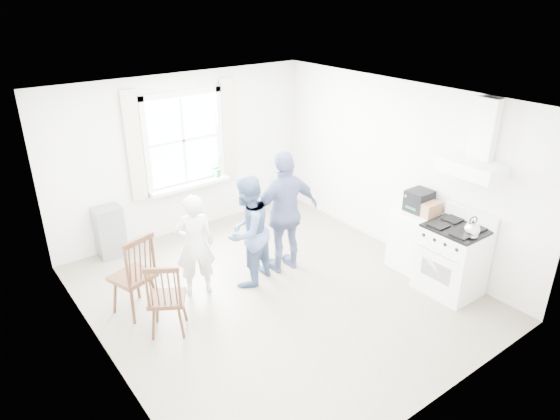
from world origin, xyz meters
The scene contains 15 objects.
room_shell centered at (0.00, 0.00, 1.30)m, with size 4.62×5.12×2.64m.
window_assembly centered at (0.00, 2.45, 1.46)m, with size 1.88×0.24×1.70m.
range_hood centered at (2.07, -1.35, 1.90)m, with size 0.45×0.76×0.94m.
shelf_unit centered at (-1.40, 2.33, 0.40)m, with size 0.40×0.30×0.80m, color gray.
gas_stove centered at (1.91, -1.35, 0.48)m, with size 0.68×0.76×1.12m.
kettle centered at (1.83, -1.61, 1.04)m, with size 0.20×0.20×0.28m.
low_cabinet centered at (1.98, -0.65, 0.45)m, with size 0.50×0.55×0.90m, color white.
stereo_stack centered at (2.03, -0.63, 1.05)m, with size 0.34×0.30×0.30m.
cardboard_box centered at (2.02, -0.83, 0.99)m, with size 0.29×0.21×0.19m, color #8F6545.
windsor_chair_a centered at (-1.62, 0.63, 0.67)m, with size 0.58×0.58×1.10m.
windsor_chair_b centered at (-1.55, 0.03, 0.60)m, with size 0.56×0.56×0.98m.
person_left centered at (-0.83, 0.66, 0.71)m, with size 0.52×0.52×1.42m, color silver.
person_mid centered at (-0.14, 0.46, 0.78)m, with size 0.76×0.76×1.56m, color #4C648D.
person_right centered at (0.50, 0.45, 0.89)m, with size 1.05×1.05×1.78m, color navy.
potted_plant centered at (0.53, 2.36, 1.02)m, with size 0.18×0.18×0.33m, color #2E6737.
Camera 1 is at (-3.37, -4.59, 3.80)m, focal length 32.00 mm.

